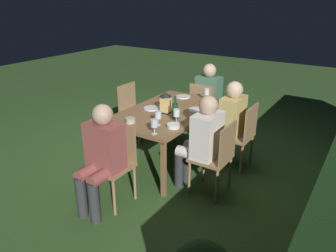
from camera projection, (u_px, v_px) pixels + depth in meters
ground_plane at (168, 161)px, 4.51m from camera, size 16.00×16.00×0.00m
dining_table at (168, 114)px, 4.26m from camera, size 1.61×0.97×0.74m
chair_head_near at (204, 107)px, 5.15m from camera, size 0.40×0.42×0.87m
person_in_green at (210, 95)px, 5.25m from camera, size 0.48×0.38×1.15m
chair_side_right_a at (241, 133)px, 4.17m from camera, size 0.42×0.40×0.87m
person_in_mustard at (228, 119)px, 4.21m from camera, size 0.38×0.47×1.15m
chair_head_far at (115, 160)px, 3.51m from camera, size 0.40×0.42×0.87m
person_in_rust at (101, 154)px, 3.30m from camera, size 0.48×0.38×1.15m
chair_side_left_a at (133, 109)px, 5.06m from camera, size 0.42×0.40×0.87m
chair_side_right_b at (217, 155)px, 3.61m from camera, size 0.42×0.40×0.87m
person_in_cream at (202, 139)px, 3.65m from camera, size 0.38×0.47×1.15m
lantern_centerpiece at (166, 102)px, 4.09m from camera, size 0.15×0.15×0.27m
green_bottle_on_table at (175, 111)px, 3.88m from camera, size 0.07×0.07×0.29m
wine_glass_a at (154, 124)px, 3.47m from camera, size 0.08×0.08×0.17m
wine_glass_b at (207, 92)px, 4.59m from camera, size 0.08×0.08×0.17m
wine_glass_c at (158, 116)px, 3.71m from camera, size 0.08×0.08×0.17m
wine_glass_d at (176, 113)px, 3.77m from camera, size 0.08×0.08×0.17m
plate_a at (152, 108)px, 4.28m from camera, size 0.22×0.22×0.01m
plate_b at (183, 97)px, 4.76m from camera, size 0.21×0.21×0.01m
plate_c at (197, 110)px, 4.22m from camera, size 0.23×0.23×0.01m
bowl_olives at (173, 126)px, 3.67m from camera, size 0.15×0.15×0.04m
bowl_bread at (214, 102)px, 4.49m from camera, size 0.14×0.14×0.05m
bowl_salad at (130, 120)px, 3.81m from camera, size 0.12×0.12×0.06m
bowl_dip at (164, 97)px, 4.68m from camera, size 0.12×0.12×0.05m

